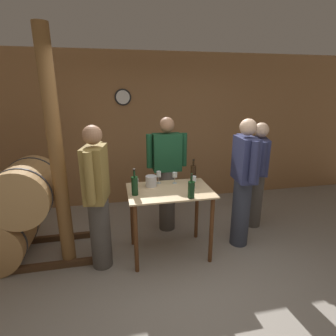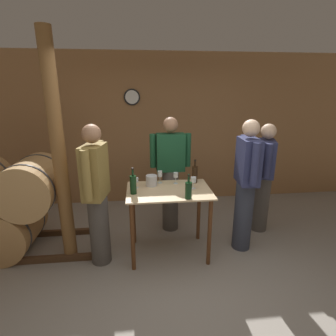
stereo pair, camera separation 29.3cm
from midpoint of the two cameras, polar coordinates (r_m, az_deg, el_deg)
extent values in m
plane|color=gray|center=(3.10, 7.66, -25.37)|extent=(14.00, 14.00, 0.00)
cube|color=#996B42|center=(4.85, 1.13, 8.18)|extent=(8.40, 0.05, 2.70)
cylinder|color=black|center=(4.71, -6.04, 15.11)|extent=(0.28, 0.03, 0.28)
cylinder|color=white|center=(4.70, -6.04, 15.10)|extent=(0.23, 0.01, 0.23)
cylinder|color=#AD7F4C|center=(4.00, -29.18, -11.28)|extent=(0.67, 0.80, 0.67)
cylinder|color=#38383D|center=(3.81, -30.53, -12.91)|extent=(0.69, 0.03, 0.69)
cylinder|color=#38383D|center=(4.20, -27.96, -9.79)|extent=(0.69, 0.03, 0.69)
cylinder|color=tan|center=(3.65, -25.37, -3.47)|extent=(0.67, 0.80, 0.67)
cylinder|color=#38383D|center=(3.44, -26.60, -4.83)|extent=(0.69, 0.03, 0.69)
cylinder|color=#38383D|center=(3.87, -24.27, -2.26)|extent=(0.69, 0.03, 0.69)
cube|color=#D1B284|center=(3.23, 2.80, -4.96)|extent=(1.03, 0.70, 0.02)
cylinder|color=#593319|center=(3.14, -4.99, -14.84)|extent=(0.05, 0.05, 0.87)
cylinder|color=#593319|center=(3.27, 11.65, -13.67)|extent=(0.05, 0.05, 0.87)
cylinder|color=#593319|center=(3.64, -5.24, -10.05)|extent=(0.05, 0.05, 0.87)
cylinder|color=#593319|center=(3.76, 8.95, -9.28)|extent=(0.05, 0.05, 0.87)
cylinder|color=brown|center=(3.19, -20.27, 2.61)|extent=(0.16, 0.16, 2.70)
cylinder|color=black|center=(3.08, -4.90, -3.72)|extent=(0.08, 0.08, 0.22)
cylinder|color=black|center=(3.03, -4.98, -0.89)|extent=(0.02, 0.02, 0.10)
cylinder|color=black|center=(3.02, -5.00, -0.19)|extent=(0.03, 0.03, 0.02)
cylinder|color=black|center=(2.97, 7.31, -4.94)|extent=(0.08, 0.08, 0.19)
cylinder|color=black|center=(2.92, 7.42, -2.32)|extent=(0.02, 0.02, 0.09)
cylinder|color=black|center=(2.90, 7.44, -1.62)|extent=(0.03, 0.03, 0.02)
cylinder|color=black|center=(3.47, 8.25, -1.45)|extent=(0.07, 0.07, 0.22)
cylinder|color=black|center=(3.43, 8.36, 1.04)|extent=(0.02, 0.02, 0.09)
cylinder|color=black|center=(3.42, 8.38, 1.62)|extent=(0.03, 0.03, 0.02)
cylinder|color=silver|center=(3.30, -4.41, -4.32)|extent=(0.06, 0.06, 0.00)
cylinder|color=silver|center=(3.28, -4.43, -3.68)|extent=(0.01, 0.01, 0.07)
cylinder|color=silver|center=(3.26, -4.45, -2.62)|extent=(0.06, 0.06, 0.06)
cylinder|color=silver|center=(3.46, 0.65, -3.26)|extent=(0.06, 0.06, 0.00)
cylinder|color=silver|center=(3.44, 0.66, -2.55)|extent=(0.01, 0.01, 0.09)
cylinder|color=silver|center=(3.42, 0.66, -1.28)|extent=(0.06, 0.06, 0.07)
cylinder|color=silver|center=(3.44, 4.12, -3.38)|extent=(0.06, 0.06, 0.00)
cylinder|color=silver|center=(3.43, 4.14, -2.70)|extent=(0.01, 0.01, 0.08)
cylinder|color=silver|center=(3.41, 4.16, -1.55)|extent=(0.06, 0.06, 0.06)
cylinder|color=silver|center=(3.30, 8.05, -4.45)|extent=(0.06, 0.06, 0.00)
cylinder|color=silver|center=(3.28, 8.08, -3.76)|extent=(0.01, 0.01, 0.08)
cylinder|color=silver|center=(3.26, 8.13, -2.55)|extent=(0.07, 0.07, 0.07)
cylinder|color=silver|center=(3.34, -1.11, -2.79)|extent=(0.14, 0.14, 0.14)
cylinder|color=#4C4742|center=(3.98, 2.63, -7.00)|extent=(0.24, 0.24, 0.94)
cube|color=#194C2D|center=(3.74, 2.78, 3.41)|extent=(0.40, 0.22, 0.54)
sphere|color=#9E7051|center=(3.67, 2.87, 9.38)|extent=(0.21, 0.21, 0.21)
cylinder|color=#194C2D|center=(3.78, 6.53, 3.88)|extent=(0.09, 0.09, 0.48)
cylinder|color=#194C2D|center=(3.71, -1.04, 3.72)|extent=(0.09, 0.09, 0.48)
cylinder|color=#333847|center=(3.70, 18.26, -9.91)|extent=(0.24, 0.24, 0.94)
cube|color=navy|center=(3.44, 19.40, 1.39)|extent=(0.25, 0.42, 0.57)
sphere|color=beige|center=(3.36, 20.08, 8.12)|extent=(0.21, 0.21, 0.21)
cylinder|color=navy|center=(3.66, 18.11, 2.86)|extent=(0.09, 0.09, 0.51)
cylinder|color=navy|center=(3.21, 20.97, 0.68)|extent=(0.09, 0.09, 0.51)
cylinder|color=#4C4742|center=(4.26, 21.41, -7.13)|extent=(0.24, 0.24, 0.87)
cube|color=navy|center=(4.04, 22.45, 1.95)|extent=(0.34, 0.45, 0.52)
sphere|color=beige|center=(3.97, 23.07, 7.35)|extent=(0.21, 0.21, 0.21)
cylinder|color=navy|center=(4.27, 22.03, 3.12)|extent=(0.09, 0.09, 0.47)
cylinder|color=navy|center=(3.79, 23.01, 1.39)|extent=(0.09, 0.09, 0.47)
cylinder|color=#4C4742|center=(3.33, -12.20, -13.09)|extent=(0.24, 0.24, 0.87)
cube|color=olive|center=(3.04, -13.06, -0.81)|extent=(0.29, 0.43, 0.61)
sphere|color=#9E7051|center=(2.94, -13.61, 7.25)|extent=(0.21, 0.21, 0.21)
cylinder|color=olive|center=(2.80, -14.52, -1.75)|extent=(0.09, 0.09, 0.55)
cylinder|color=olive|center=(3.26, -11.87, 1.03)|extent=(0.09, 0.09, 0.55)
camera|label=1|loc=(0.15, -87.41, 0.78)|focal=28.00mm
camera|label=2|loc=(0.15, 92.59, -0.78)|focal=28.00mm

